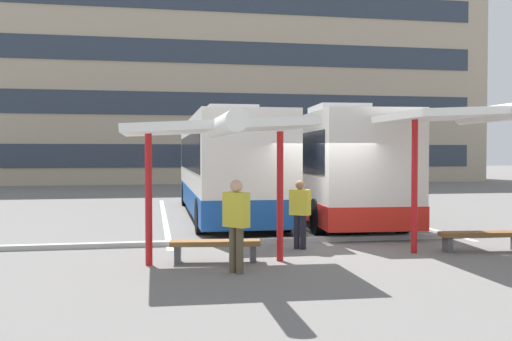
{
  "coord_description": "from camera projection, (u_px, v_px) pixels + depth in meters",
  "views": [
    {
      "loc": [
        -4.23,
        -13.54,
        2.24
      ],
      "look_at": [
        -1.36,
        2.29,
        1.75
      ],
      "focal_mm": 39.89,
      "sensor_mm": 36.0,
      "label": 1
    }
  ],
  "objects": [
    {
      "name": "waiting_passenger_1",
      "position": [
        300.0,
        210.0,
        13.27
      ],
      "size": [
        0.5,
        0.46,
        1.61
      ],
      "color": "black",
      "rests_on": "ground"
    },
    {
      "name": "platform_kerb",
      "position": [
        323.0,
        239.0,
        14.42
      ],
      "size": [
        44.0,
        0.24,
        0.12
      ],
      "primitive_type": "cube",
      "color": "#ADADA8",
      "rests_on": "ground"
    },
    {
      "name": "coach_bus_0",
      "position": [
        225.0,
        167.0,
        20.27
      ],
      "size": [
        2.75,
        12.02,
        3.78
      ],
      "color": "silver",
      "rests_on": "ground"
    },
    {
      "name": "coach_bus_1",
      "position": [
        328.0,
        167.0,
        19.56
      ],
      "size": [
        3.36,
        11.05,
        3.76
      ],
      "color": "silver",
      "rests_on": "ground"
    },
    {
      "name": "lane_stripe_2",
      "position": [
        372.0,
        213.0,
        21.31
      ],
      "size": [
        0.16,
        14.0,
        0.01
      ],
      "primitive_type": "cube",
      "color": "white",
      "rests_on": "ground"
    },
    {
      "name": "waiting_passenger_0",
      "position": [
        236.0,
        219.0,
        10.59
      ],
      "size": [
        0.49,
        0.53,
        1.75
      ],
      "color": "brown",
      "rests_on": "ground"
    },
    {
      "name": "terminal_building",
      "position": [
        205.0,
        67.0,
        47.07
      ],
      "size": [
        43.87,
        12.21,
        21.57
      ],
      "color": "tan",
      "rests_on": "ground"
    },
    {
      "name": "waiting_shelter_1",
      "position": [
        488.0,
        117.0,
        12.71
      ],
      "size": [
        4.26,
        4.67,
        3.32
      ],
      "color": "red",
      "rests_on": "ground"
    },
    {
      "name": "lane_stripe_0",
      "position": [
        164.0,
        217.0,
        19.93
      ],
      "size": [
        0.16,
        14.0,
        0.01
      ],
      "primitive_type": "cube",
      "color": "white",
      "rests_on": "ground"
    },
    {
      "name": "ground_plane",
      "position": [
        326.0,
        243.0,
        14.14
      ],
      "size": [
        160.0,
        160.0,
        0.0
      ],
      "primitive_type": "plane",
      "color": "slate"
    },
    {
      "name": "bench_1",
      "position": [
        482.0,
        237.0,
        12.96
      ],
      "size": [
        1.98,
        0.59,
        0.45
      ],
      "color": "brown",
      "rests_on": "ground"
    },
    {
      "name": "waiting_shelter_0",
      "position": [
        217.0,
        130.0,
        11.26
      ],
      "size": [
        3.69,
        4.36,
        2.94
      ],
      "color": "red",
      "rests_on": "ground"
    },
    {
      "name": "bench_0",
      "position": [
        215.0,
        246.0,
        11.67
      ],
      "size": [
        1.88,
        0.64,
        0.45
      ],
      "color": "brown",
      "rests_on": "ground"
    },
    {
      "name": "lane_stripe_1",
      "position": [
        272.0,
        215.0,
        20.62
      ],
      "size": [
        0.16,
        14.0,
        0.01
      ],
      "primitive_type": "cube",
      "color": "white",
      "rests_on": "ground"
    }
  ]
}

